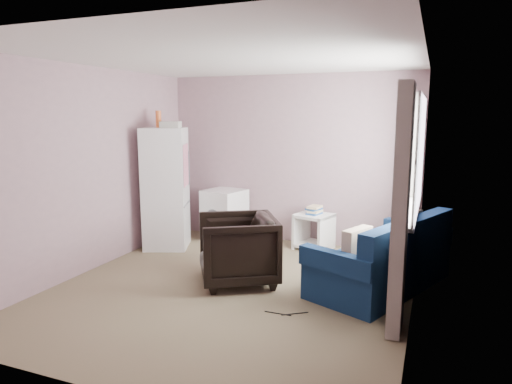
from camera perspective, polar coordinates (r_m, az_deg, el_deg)
room at (r=4.91m, az=-2.87°, el=1.85°), size 3.84×4.24×2.54m
armchair at (r=5.26m, az=-2.30°, el=-6.74°), size 1.11×1.13×0.87m
fridge at (r=6.69m, az=-11.21°, el=0.55°), size 0.77×0.77×1.97m
washing_machine at (r=7.07m, az=-3.96°, el=-2.72°), size 0.66×0.66×0.78m
side_table at (r=6.63m, az=7.25°, el=-4.56°), size 0.57×0.57×0.63m
sofa at (r=5.31m, az=15.82°, el=-8.43°), size 1.50×2.03×0.83m
window_dressing at (r=5.19m, az=18.55°, el=0.15°), size 0.17×2.62×2.18m
floor_cables at (r=4.60m, az=3.82°, el=-14.92°), size 0.41×0.17×0.01m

